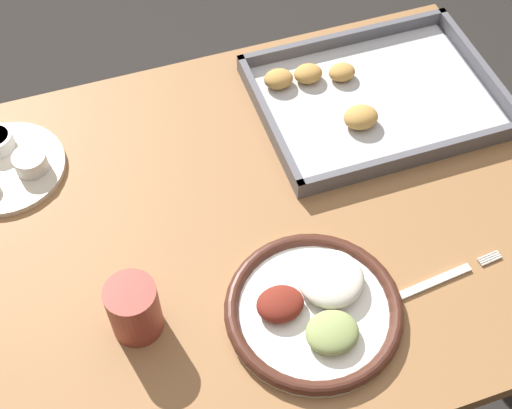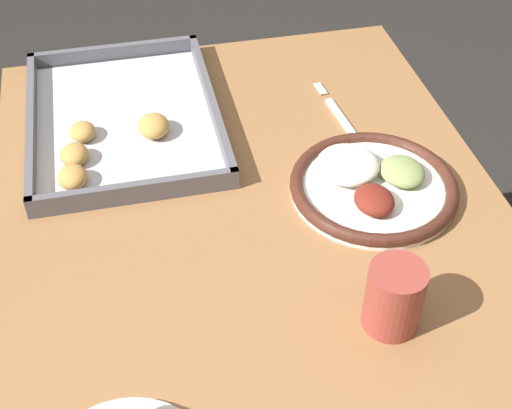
{
  "view_description": "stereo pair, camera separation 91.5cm",
  "coord_description": "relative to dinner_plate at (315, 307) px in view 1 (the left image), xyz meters",
  "views": [
    {
      "loc": [
        -0.19,
        -0.59,
        1.59
      ],
      "look_at": [
        0.01,
        0.0,
        0.74
      ],
      "focal_mm": 50.0,
      "sensor_mm": 36.0,
      "label": 1
    },
    {
      "loc": [
        -0.69,
        0.16,
        1.4
      ],
      "look_at": [
        0.01,
        0.0,
        0.74
      ],
      "focal_mm": 50.0,
      "sensor_mm": 36.0,
      "label": 2
    }
  ],
  "objects": [
    {
      "name": "drinking_cup",
      "position": [
        -0.23,
        0.06,
        0.03
      ],
      "size": [
        0.07,
        0.07,
        0.09
      ],
      "color": "#993D33",
      "rests_on": "dining_table"
    },
    {
      "name": "ground_plane",
      "position": [
        -0.03,
        0.18,
        -0.72
      ],
      "size": [
        8.0,
        8.0,
        0.0
      ],
      "primitive_type": "plane",
      "color": "#282623"
    },
    {
      "name": "dinner_plate",
      "position": [
        0.0,
        0.0,
        0.0
      ],
      "size": [
        0.25,
        0.25,
        0.04
      ],
      "color": "white",
      "rests_on": "dining_table"
    },
    {
      "name": "fork",
      "position": [
        0.17,
        -0.01,
        -0.01
      ],
      "size": [
        0.22,
        0.03,
        0.0
      ],
      "rotation": [
        0.0,
        0.0,
        0.1
      ],
      "color": "silver",
      "rests_on": "dining_table"
    },
    {
      "name": "baking_tray",
      "position": [
        0.23,
        0.34,
        -0.0
      ],
      "size": [
        0.4,
        0.3,
        0.04
      ],
      "color": "#595960",
      "rests_on": "dining_table"
    },
    {
      "name": "saucer_plate",
      "position": [
        -0.37,
        0.39,
        -0.0
      ],
      "size": [
        0.19,
        0.19,
        0.04
      ],
      "color": "beige",
      "rests_on": "dining_table"
    },
    {
      "name": "dining_table",
      "position": [
        -0.03,
        0.18,
        -0.14
      ],
      "size": [
        0.99,
        0.73,
        0.71
      ],
      "color": "olive",
      "rests_on": "ground_plane"
    }
  ]
}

